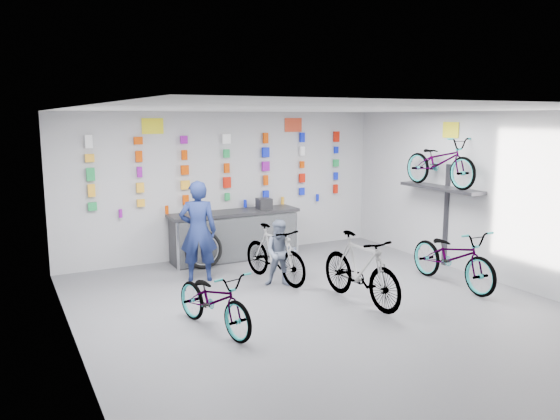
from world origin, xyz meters
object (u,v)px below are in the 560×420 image
bike_left (214,300)px  clerk (198,231)px  bike_center (360,269)px  bike_service (275,254)px  bike_right (453,257)px  customer (281,253)px  counter (235,236)px

bike_left → clerk: clerk is taller
bike_center → bike_left: bearing=176.0°
bike_service → bike_right: bearing=-43.6°
bike_right → customer: size_ratio=1.69×
bike_center → bike_right: bike_center is taller
counter → customer: customer is taller
clerk → customer: bearing=160.7°
bike_service → clerk: clerk is taller
bike_right → clerk: size_ratio=1.09×
clerk → bike_right: bearing=168.9°
bike_left → bike_service: bike_service is taller
bike_service → clerk: (-1.17, 0.68, 0.40)m
bike_service → customer: (-0.02, -0.28, 0.08)m
bike_service → clerk: bearing=138.5°
bike_left → bike_service: (1.77, 1.63, 0.07)m
bike_center → customer: size_ratio=1.58×
customer → bike_service: bearing=117.5°
bike_center → customer: (-0.69, 1.37, 0.03)m
counter → bike_left: size_ratio=1.62×
bike_left → clerk: size_ratio=0.92×
bike_right → customer: 2.98m
clerk → customer: 1.53m
bike_center → bike_service: size_ratio=1.10×
counter → customer: (-0.00, -2.02, 0.09)m
counter → clerk: 1.62m
bike_left → bike_right: 4.38m
bike_right → counter: bearing=129.6°
counter → bike_left: counter is taller
counter → customer: size_ratio=2.32×
bike_center → bike_service: 1.78m
counter → bike_center: bike_center is taller
counter → bike_left: (-1.74, -3.37, -0.05)m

